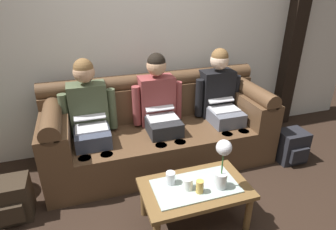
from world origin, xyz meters
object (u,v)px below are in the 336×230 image
at_px(backpack_right, 291,146).
at_px(person_left, 90,116).
at_px(person_right, 220,99).
at_px(coffee_table, 195,191).
at_px(person_middle, 159,107).
at_px(cup_near_left, 188,183).
at_px(flower_vase, 223,162).
at_px(backpack_left, 12,200).
at_px(cup_near_right, 200,187).
at_px(couch, 160,130).
at_px(cup_far_center, 171,178).

bearing_deg(backpack_right, person_left, 166.91).
relative_size(person_right, coffee_table, 1.39).
height_order(person_middle, coffee_table, person_middle).
xyz_separation_m(person_right, cup_near_left, (-0.81, -1.03, -0.22)).
xyz_separation_m(person_left, flower_vase, (0.92, -1.09, -0.03)).
xyz_separation_m(person_middle, backpack_right, (1.41, -0.50, -0.48)).
bearing_deg(backpack_left, person_middle, 17.97).
bearing_deg(cup_near_left, flower_vase, -14.13).
relative_size(coffee_table, flower_vase, 2.03).
bearing_deg(backpack_left, cup_near_right, -22.84).
height_order(couch, person_right, person_right).
relative_size(cup_near_right, backpack_left, 0.29).
distance_m(flower_vase, cup_near_left, 0.33).
distance_m(coffee_table, flower_vase, 0.36).
distance_m(person_left, cup_near_right, 1.34).
xyz_separation_m(cup_near_left, backpack_right, (1.49, 0.53, -0.25)).
height_order(couch, backpack_left, couch).
bearing_deg(person_left, cup_near_right, -56.28).
bearing_deg(cup_far_center, cup_near_left, -43.96).
relative_size(person_left, backpack_left, 3.34).
distance_m(couch, cup_near_left, 1.04).
height_order(flower_vase, cup_near_right, flower_vase).
distance_m(cup_near_right, backpack_left, 1.62).
xyz_separation_m(flower_vase, backpack_left, (-1.66, 0.62, -0.45)).
relative_size(coffee_table, cup_near_right, 8.25).
relative_size(couch, person_right, 1.99).
xyz_separation_m(person_left, coffee_table, (0.73, -1.02, -0.33)).
height_order(person_left, person_right, same).
height_order(person_right, cup_near_left, person_right).
bearing_deg(backpack_left, flower_vase, -20.43).
bearing_deg(cup_near_right, coffee_table, 90.20).
bearing_deg(person_middle, couch, 90.00).
height_order(flower_vase, cup_far_center, flower_vase).
bearing_deg(cup_near_left, person_right, 51.97).
height_order(cup_near_left, backpack_right, cup_near_left).
height_order(person_right, flower_vase, person_right).
bearing_deg(person_right, cup_near_left, -128.03).
height_order(person_left, backpack_left, person_left).
relative_size(person_middle, cup_near_left, 12.32).
distance_m(cup_far_center, backpack_left, 1.39).
bearing_deg(backpack_right, cup_far_center, -165.06).
xyz_separation_m(person_middle, cup_far_center, (-0.18, -0.92, -0.22)).
height_order(person_right, backpack_right, person_right).
relative_size(person_middle, person_right, 1.00).
relative_size(person_middle, cup_far_center, 11.69).
relative_size(person_left, cup_far_center, 11.69).
xyz_separation_m(cup_far_center, backpack_right, (1.59, 0.43, -0.26)).
xyz_separation_m(couch, cup_far_center, (-0.18, -0.93, 0.07)).
height_order(couch, person_middle, person_middle).
bearing_deg(person_right, backpack_right, -36.26).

